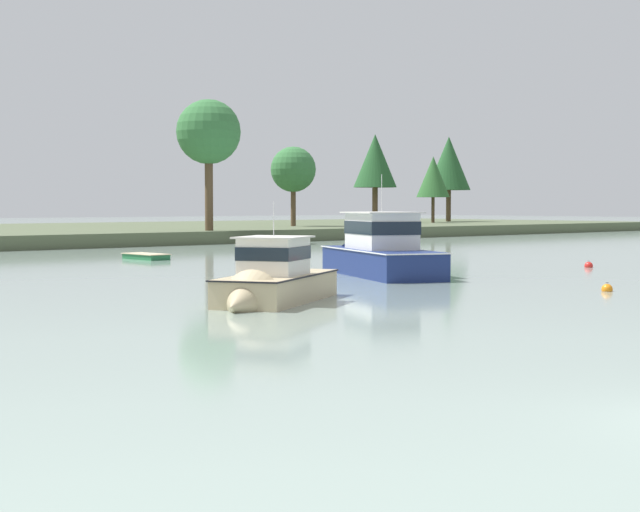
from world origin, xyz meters
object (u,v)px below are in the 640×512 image
Objects in this scene: cruiser_navy at (375,259)px; mooring_buoy_orange at (607,289)px; dinghy_green at (146,257)px; mooring_buoy_red at (589,266)px; cruiser_sand at (270,289)px.

cruiser_navy is 22.01× the size of mooring_buoy_orange.
mooring_buoy_orange is at bearing -86.87° from dinghy_green.
dinghy_green is 7.11× the size of mooring_buoy_orange.
cruiser_navy is 21.22× the size of mooring_buoy_red.
dinghy_green is 27.05m from mooring_buoy_red.
mooring_buoy_orange is (0.31, -12.87, -0.68)m from cruiser_navy.
cruiser_sand is 15.48× the size of mooring_buoy_orange.
cruiser_navy reaches higher than mooring_buoy_orange.
mooring_buoy_red is at bearing 8.61° from cruiser_sand.
cruiser_navy is at bearing 162.71° from mooring_buoy_red.
cruiser_sand is 14.93× the size of mooring_buoy_red.
mooring_buoy_orange is (13.15, -5.06, -0.45)m from cruiser_sand.
dinghy_green is 19.19m from cruiser_navy.
mooring_buoy_orange is 15.25m from mooring_buoy_red.
cruiser_sand is at bearing -148.71° from cruiser_navy.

